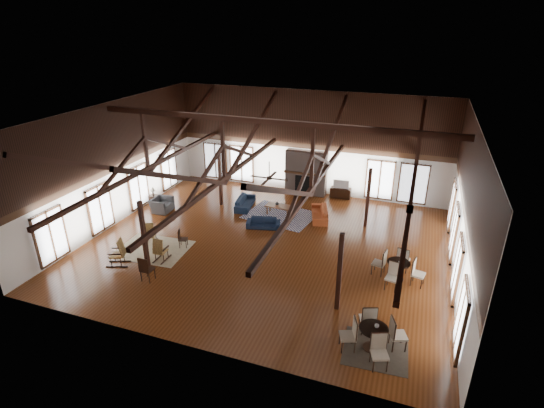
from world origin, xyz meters
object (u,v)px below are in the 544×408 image
(tv_console, at_px, (340,193))
(sofa_orange, at_px, (320,213))
(armchair, at_px, (162,205))
(cafe_table_far, at_px, (398,267))
(cafe_table_near, at_px, (373,334))
(sofa_navy_front, at_px, (263,223))
(coffee_table, at_px, (279,206))
(sofa_navy_left, at_px, (245,202))

(tv_console, bearing_deg, sofa_orange, -98.66)
(armchair, height_order, cafe_table_far, cafe_table_far)
(cafe_table_far, bearing_deg, armchair, 168.84)
(sofa_orange, relative_size, tv_console, 1.71)
(cafe_table_near, relative_size, tv_console, 1.83)
(sofa_orange, relative_size, cafe_table_near, 0.93)
(sofa_navy_front, bearing_deg, cafe_table_near, -61.02)
(sofa_navy_front, xyz_separation_m, coffee_table, (0.21, 1.72, 0.21))
(armchair, bearing_deg, tv_console, -62.11)
(sofa_navy_left, relative_size, tv_console, 1.65)
(armchair, height_order, tv_console, armchair)
(coffee_table, height_order, cafe_table_far, cafe_table_far)
(sofa_navy_front, relative_size, cafe_table_far, 0.78)
(cafe_table_far, distance_m, tv_console, 8.50)
(sofa_navy_front, xyz_separation_m, sofa_navy_left, (-1.83, 1.98, 0.04))
(sofa_orange, distance_m, coffee_table, 2.19)
(coffee_table, distance_m, cafe_table_far, 7.69)
(cafe_table_far, xyz_separation_m, tv_console, (-3.80, 7.60, -0.25))
(cafe_table_near, bearing_deg, coffee_table, 125.43)
(sofa_orange, bearing_deg, coffee_table, -99.30)
(sofa_navy_front, xyz_separation_m, sofa_orange, (2.38, 1.99, 0.05))
(tv_console, bearing_deg, sofa_navy_left, -146.21)
(sofa_navy_left, distance_m, sofa_orange, 4.21)
(armchair, bearing_deg, sofa_navy_front, -92.51)
(sofa_navy_front, distance_m, armchair, 5.87)
(sofa_navy_front, xyz_separation_m, cafe_table_near, (6.23, -6.75, 0.31))
(cafe_table_far, bearing_deg, sofa_navy_left, 152.31)
(sofa_navy_left, height_order, armchair, armchair)
(sofa_navy_left, relative_size, coffee_table, 1.40)
(sofa_orange, bearing_deg, cafe_table_far, 27.28)
(sofa_orange, distance_m, armchair, 8.49)
(sofa_navy_left, distance_m, cafe_table_far, 9.59)
(coffee_table, bearing_deg, sofa_navy_left, 176.97)
(tv_console, bearing_deg, cafe_table_far, -63.41)
(cafe_table_far, bearing_deg, cafe_table_near, -95.73)
(coffee_table, height_order, armchair, armchair)
(cafe_table_near, distance_m, cafe_table_far, 4.29)
(sofa_navy_front, distance_m, sofa_orange, 3.11)
(sofa_navy_front, height_order, sofa_orange, sofa_orange)
(sofa_navy_front, bearing_deg, tv_console, 47.05)
(sofa_orange, relative_size, cafe_table_far, 0.94)
(cafe_table_near, height_order, cafe_table_far, cafe_table_near)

